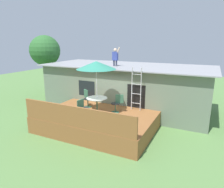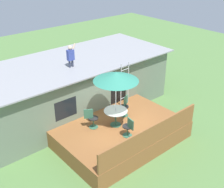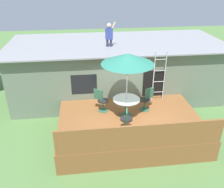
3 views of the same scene
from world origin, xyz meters
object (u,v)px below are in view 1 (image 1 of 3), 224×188
at_px(patio_umbrella, 96,65).
at_px(patio_chair_near, 83,109).
at_px(patio_table, 97,101).
at_px(step_ladder, 136,89).
at_px(person_figure, 115,56).
at_px(patio_chair_right, 117,104).
at_px(backyard_tree, 45,51).
at_px(patio_chair_left, 87,99).

bearing_deg(patio_umbrella, patio_chair_near, -99.76).
relative_size(patio_table, patio_chair_near, 1.13).
xyz_separation_m(step_ladder, person_figure, (-1.94, 1.63, 1.51)).
bearing_deg(patio_chair_near, person_figure, 11.99).
xyz_separation_m(patio_table, step_ladder, (1.62, 1.20, 0.51)).
bearing_deg(person_figure, patio_umbrella, -83.50).
relative_size(patio_umbrella, step_ladder, 1.15).
bearing_deg(step_ladder, patio_table, -143.50).
bearing_deg(patio_table, patio_chair_right, 24.18).
bearing_deg(patio_chair_right, patio_table, 0.00).
distance_m(patio_umbrella, backyard_tree, 8.18).
height_order(patio_umbrella, person_figure, person_figure).
xyz_separation_m(patio_table, patio_chair_near, (-0.17, -1.01, -0.13)).
bearing_deg(patio_umbrella, patio_table, 36.87).
height_order(step_ladder, patio_chair_left, step_ladder).
distance_m(patio_umbrella, person_figure, 2.86).
distance_m(patio_table, patio_umbrella, 1.76).
height_order(patio_table, patio_chair_left, patio_chair_left).
relative_size(person_figure, patio_chair_near, 1.21).
bearing_deg(person_figure, step_ladder, -40.09).
bearing_deg(person_figure, backyard_tree, 169.27).
distance_m(patio_chair_left, patio_chair_right, 1.83).
bearing_deg(step_ladder, backyard_tree, 161.46).
bearing_deg(patio_table, backyard_tree, 149.81).
relative_size(patio_chair_left, patio_chair_right, 1.00).
distance_m(patio_table, patio_chair_near, 1.03).
xyz_separation_m(patio_umbrella, backyard_tree, (-7.06, 4.11, 0.36)).
height_order(patio_table, patio_umbrella, patio_umbrella).
height_order(patio_table, backyard_tree, backyard_tree).
bearing_deg(patio_chair_right, patio_chair_left, -28.25).
height_order(person_figure, backyard_tree, backyard_tree).
relative_size(patio_chair_left, patio_chair_near, 1.00).
bearing_deg(step_ladder, person_figure, 139.91).
bearing_deg(patio_umbrella, patio_chair_left, 149.74).
xyz_separation_m(person_figure, patio_chair_right, (1.23, -2.42, -2.15)).
distance_m(patio_table, step_ladder, 2.08).
bearing_deg(patio_chair_left, patio_chair_right, 26.19).
bearing_deg(patio_table, patio_chair_near, -99.76).
bearing_deg(backyard_tree, patio_chair_left, -30.18).
height_order(patio_umbrella, backyard_tree, backyard_tree).
bearing_deg(patio_chair_near, patio_chair_left, 35.55).
relative_size(patio_table, patio_chair_left, 1.13).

